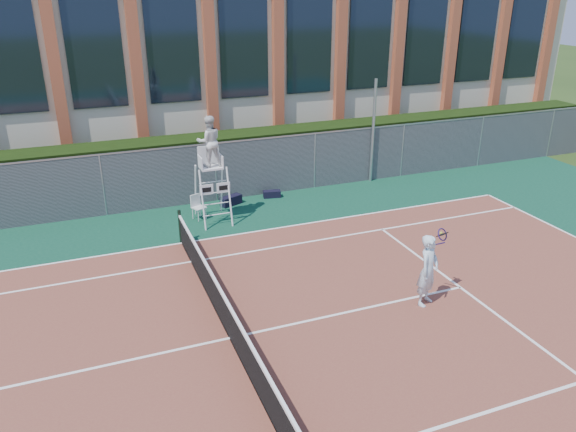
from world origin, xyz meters
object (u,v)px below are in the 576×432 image
object	(u,v)px
steel_pole	(373,132)
tennis_player	(428,270)
umpire_chair	(209,144)
plastic_chair	(197,205)

from	to	relation	value
steel_pole	tennis_player	xyz separation A→B (m)	(-3.44, -9.02, -1.11)
umpire_chair	steel_pole	bearing A→B (deg)	13.12
steel_pole	plastic_chair	bearing A→B (deg)	-169.85
steel_pole	tennis_player	distance (m)	9.72
umpire_chair	tennis_player	bearing A→B (deg)	-63.67
steel_pole	umpire_chair	xyz separation A→B (m)	(-7.08, -1.65, 0.60)
umpire_chair	plastic_chair	distance (m)	2.24
umpire_chair	plastic_chair	size ratio (longest dim) A/B	4.27
steel_pole	plastic_chair	size ratio (longest dim) A/B	4.85
plastic_chair	tennis_player	distance (m)	8.72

